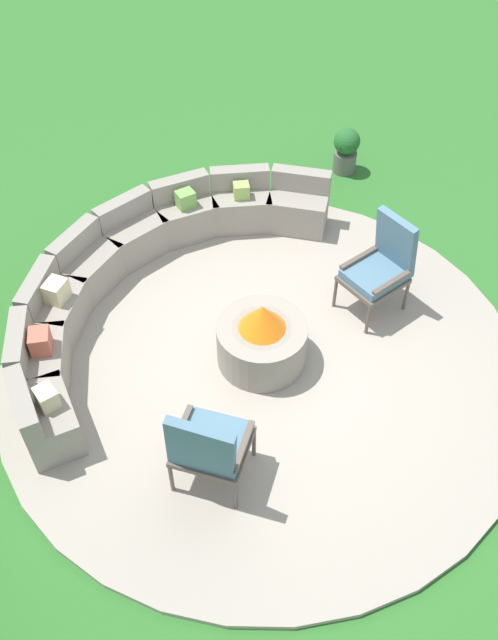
# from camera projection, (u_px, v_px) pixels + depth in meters

# --- Properties ---
(ground_plane) EXTENTS (24.00, 24.00, 0.00)m
(ground_plane) POSITION_uv_depth(u_px,v_px,m) (261.00, 362.00, 6.85)
(ground_plane) COLOR #2D6B28
(patio_circle) EXTENTS (5.16, 5.16, 0.06)m
(patio_circle) POSITION_uv_depth(u_px,v_px,m) (261.00, 360.00, 6.83)
(patio_circle) COLOR #9E9384
(patio_circle) RESTS_ON ground_plane
(fire_pit) EXTENTS (0.88, 0.88, 0.74)m
(fire_pit) POSITION_uv_depth(u_px,v_px,m) (262.00, 339.00, 6.60)
(fire_pit) COLOR gray
(fire_pit) RESTS_ON patio_circle
(curved_stone_bench) EXTENTS (4.34, 2.24, 0.69)m
(curved_stone_bench) POSITION_uv_depth(u_px,v_px,m) (142.00, 270.00, 7.26)
(curved_stone_bench) COLOR gray
(curved_stone_bench) RESTS_ON patio_circle
(lounge_chair_front_left) EXTENTS (0.80, 0.82, 1.07)m
(lounge_chair_front_left) POSITION_uv_depth(u_px,v_px,m) (208.00, 445.00, 5.48)
(lounge_chair_front_left) COLOR brown
(lounge_chair_front_left) RESTS_ON patio_circle
(lounge_chair_front_right) EXTENTS (0.63, 0.52, 1.10)m
(lounge_chair_front_right) POSITION_uv_depth(u_px,v_px,m) (382.00, 265.00, 6.91)
(lounge_chair_front_right) COLOR brown
(lounge_chair_front_right) RESTS_ON patio_circle
(potted_plant_5) EXTENTS (0.34, 0.34, 0.61)m
(potted_plant_5) POSITION_uv_depth(u_px,v_px,m) (346.00, 149.00, 8.82)
(potted_plant_5) COLOR #605B56
(potted_plant_5) RESTS_ON ground_plane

